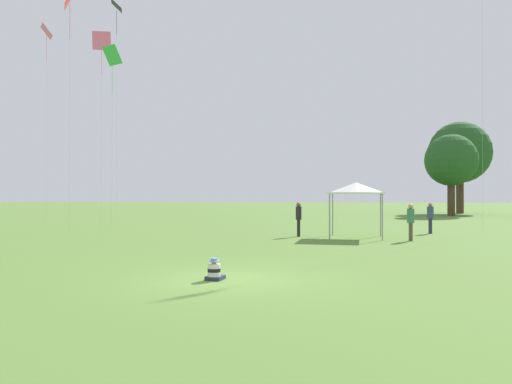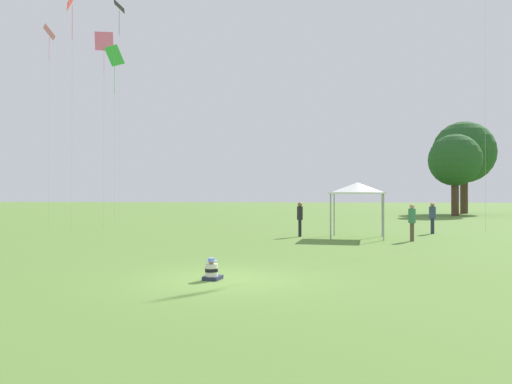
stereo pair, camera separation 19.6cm
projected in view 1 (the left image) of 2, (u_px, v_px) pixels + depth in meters
ground_plane at (230, 279)px, 13.07m from camera, size 300.00×300.00×0.00m
seated_toddler at (214, 271)px, 12.97m from camera, size 0.49×0.57×0.59m
person_standing_0 at (299, 216)px, 26.70m from camera, size 0.43×0.43×1.84m
person_standing_2 at (411, 219)px, 24.11m from camera, size 0.40×0.40×1.79m
person_standing_3 at (430, 215)px, 28.81m from camera, size 0.51×0.51×1.79m
canopy_tent at (356, 189)px, 25.93m from camera, size 3.11×3.11×2.88m
kite_0 at (102, 46)px, 33.67m from camera, size 1.25×0.55×13.28m
kite_1 at (47, 39)px, 31.78m from camera, size 1.07×1.14×13.06m
kite_2 at (112, 59)px, 32.00m from camera, size 1.43×1.19×11.77m
kite_4 at (117, 16)px, 37.20m from camera, size 1.07×1.21×16.73m
kite_6 at (70, 3)px, 30.26m from camera, size 1.18×1.45×14.85m
distant_tree_0 at (451, 161)px, 54.00m from camera, size 5.59×5.59×8.85m
distant_tree_1 at (460, 153)px, 61.51m from camera, size 7.54×7.54×11.32m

